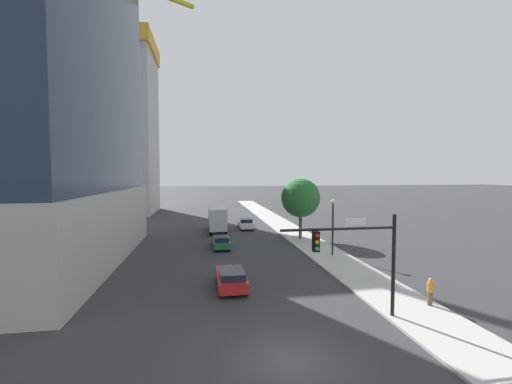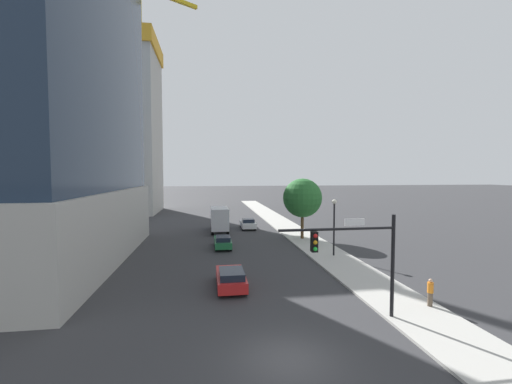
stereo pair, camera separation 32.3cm
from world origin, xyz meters
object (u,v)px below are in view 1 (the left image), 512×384
car_green (221,242)px  box_truck (217,218)px  car_red (231,278)px  street_lamp (333,218)px  pedestrian_orange_shirt (430,291)px  car_white (246,224)px  traffic_light_pole (357,248)px  street_tree (301,198)px  construction_building (123,119)px

car_green → box_truck: size_ratio=0.61×
car_red → street_lamp: bearing=35.2°
pedestrian_orange_shirt → car_white: bearing=103.7°
traffic_light_pole → street_lamp: 13.89m
street_tree → construction_building: bearing=130.3°
car_red → pedestrian_orange_shirt: (11.27, -5.10, 0.24)m
construction_building → pedestrian_orange_shirt: construction_building is taller
construction_building → traffic_light_pole: (23.64, -53.61, -14.75)m
traffic_light_pole → car_red: traffic_light_pole is taller
street_lamp → car_white: bearing=109.8°
street_lamp → street_tree: size_ratio=0.74×
car_white → street_lamp: bearing=-70.2°
car_red → car_green: bearing=90.0°
car_white → car_green: 12.46m
street_tree → box_truck: 12.08m
street_lamp → street_tree: 8.53m
box_truck → car_red: bearing=-90.0°
car_white → pedestrian_orange_shirt: (7.16, -29.35, 0.23)m
box_truck → pedestrian_orange_shirt: size_ratio=4.55×
street_lamp → pedestrian_orange_shirt: size_ratio=3.29×
street_lamp → box_truck: 18.28m
traffic_light_pole → street_lamp: traffic_light_pole is taller
box_truck → street_lamp: bearing=-55.8°
street_tree → box_truck: street_tree is taller
car_white → pedestrian_orange_shirt: size_ratio=2.70×
box_truck → traffic_light_pole: bearing=-77.7°
construction_building → street_lamp: bearing=-55.5°
construction_building → car_green: size_ratio=9.48×
street_tree → car_green: street_tree is taller
traffic_light_pole → street_lamp: size_ratio=1.20×
street_lamp → car_white: size_ratio=1.22×
construction_building → traffic_light_pole: size_ratio=6.70×
construction_building → pedestrian_orange_shirt: size_ratio=26.49×
traffic_light_pole → pedestrian_orange_shirt: size_ratio=3.95×
street_tree → car_red: (-9.60, -15.61, -4.27)m
street_tree → box_truck: size_ratio=0.97×
street_lamp → pedestrian_orange_shirt: 12.64m
construction_building → car_white: construction_building is taller
construction_building → street_tree: bearing=-49.7°
traffic_light_pole → car_green: 19.83m
construction_building → street_tree: 44.04m
street_lamp → traffic_light_pole: bearing=-107.1°
pedestrian_orange_shirt → box_truck: bearing=112.4°
car_white → car_green: size_ratio=0.97×
street_tree → traffic_light_pole: bearing=-99.0°
car_white → traffic_light_pole: bearing=-86.1°
traffic_light_pole → car_white: bearing=93.9°
street_lamp → construction_building: bearing=124.5°
car_green → pedestrian_orange_shirt: size_ratio=2.79×
car_green → pedestrian_orange_shirt: 20.90m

